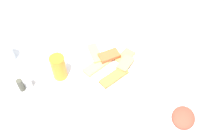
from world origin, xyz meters
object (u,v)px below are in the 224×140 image
object	(u,v)px
pide_platter	(111,64)
salad_plate_greens	(183,119)
drinking_glass	(5,53)
dining_table	(113,90)
spoon	(44,59)
fork	(43,54)
condiment_caddy	(26,86)
soda_can	(59,67)
paper_napkin	(44,57)

from	to	relation	value
pide_platter	salad_plate_greens	xyz separation A→B (m)	(-0.17, 0.38, 0.00)
drinking_glass	dining_table	bearing A→B (deg)	145.41
pide_platter	spoon	xyz separation A→B (m)	(0.29, -0.16, -0.01)
fork	condiment_caddy	distance (m)	0.22
soda_can	condiment_caddy	size ratio (longest dim) A/B	1.12
paper_napkin	salad_plate_greens	bearing A→B (deg)	129.61
drinking_glass	condiment_caddy	world-z (taller)	drinking_glass
dining_table	soda_can	size ratio (longest dim) A/B	8.72
drinking_glass	paper_napkin	world-z (taller)	drinking_glass
soda_can	drinking_glass	distance (m)	0.29
dining_table	drinking_glass	distance (m)	0.54
salad_plate_greens	spoon	bearing A→B (deg)	-49.44
paper_napkin	fork	xyz separation A→B (m)	(0.00, -0.02, 0.00)
pide_platter	drinking_glass	distance (m)	0.50
dining_table	salad_plate_greens	distance (m)	0.36
salad_plate_greens	spoon	xyz separation A→B (m)	(0.45, -0.53, -0.01)
pide_platter	drinking_glass	bearing A→B (deg)	-25.42
dining_table	fork	world-z (taller)	fork
soda_can	condiment_caddy	xyz separation A→B (m)	(0.16, 0.02, -0.04)
salad_plate_greens	spoon	distance (m)	0.70
condiment_caddy	paper_napkin	bearing A→B (deg)	-122.59
soda_can	spoon	world-z (taller)	soda_can
dining_table	salad_plate_greens	size ratio (longest dim) A/B	5.56
salad_plate_greens	fork	xyz separation A→B (m)	(0.45, -0.57, -0.01)
paper_napkin	soda_can	bearing A→B (deg)	109.14
soda_can	fork	distance (m)	0.18
dining_table	condiment_caddy	world-z (taller)	condiment_caddy
dining_table	pide_platter	bearing A→B (deg)	-105.22
dining_table	spoon	distance (m)	0.37
condiment_caddy	pide_platter	bearing A→B (deg)	179.29
salad_plate_greens	condiment_caddy	size ratio (longest dim) A/B	1.76
pide_platter	fork	bearing A→B (deg)	-33.69
salad_plate_greens	fork	size ratio (longest dim) A/B	1.11
salad_plate_greens	drinking_glass	distance (m)	0.86
dining_table	spoon	size ratio (longest dim) A/B	6.45
fork	spoon	xyz separation A→B (m)	(0.00, 0.04, 0.00)
drinking_glass	paper_napkin	distance (m)	0.18
pide_platter	soda_can	world-z (taller)	soda_can
pide_platter	spoon	bearing A→B (deg)	-28.43
salad_plate_greens	paper_napkin	world-z (taller)	salad_plate_greens
drinking_glass	spoon	xyz separation A→B (m)	(-0.17, 0.06, -0.05)
spoon	condiment_caddy	distance (m)	0.19
salad_plate_greens	condiment_caddy	world-z (taller)	condiment_caddy
soda_can	pide_platter	bearing A→B (deg)	173.17
pide_platter	condiment_caddy	distance (m)	0.39
pide_platter	salad_plate_greens	distance (m)	0.41
dining_table	drinking_glass	bearing A→B (deg)	-34.59
spoon	condiment_caddy	xyz separation A→B (m)	(0.11, 0.15, 0.02)
drinking_glass	condiment_caddy	distance (m)	0.22
condiment_caddy	spoon	bearing A→B (deg)	-125.60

